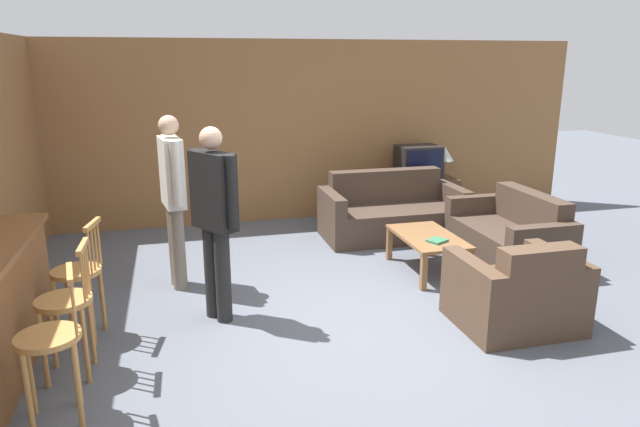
{
  "coord_description": "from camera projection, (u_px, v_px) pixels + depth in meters",
  "views": [
    {
      "loc": [
        -1.45,
        -4.42,
        2.33
      ],
      "look_at": [
        -0.09,
        0.85,
        0.85
      ],
      "focal_mm": 32.0,
      "sensor_mm": 36.0,
      "label": 1
    }
  ],
  "objects": [
    {
      "name": "armchair_near",
      "position": [
        517.0,
        295.0,
        5.06
      ],
      "size": [
        1.02,
        0.86,
        0.84
      ],
      "color": "#4C3828",
      "rests_on": "ground_plane"
    },
    {
      "name": "wall_back",
      "position": [
        276.0,
        132.0,
        8.25
      ],
      "size": [
        9.4,
        0.08,
        2.6
      ],
      "color": "olive",
      "rests_on": "ground_plane"
    },
    {
      "name": "tv",
      "position": [
        418.0,
        162.0,
        8.46
      ],
      "size": [
        0.61,
        0.47,
        0.5
      ],
      "color": "black",
      "rests_on": "tv_unit"
    },
    {
      "name": "tv_unit",
      "position": [
        416.0,
        198.0,
        8.6
      ],
      "size": [
        1.16,
        0.56,
        0.59
      ],
      "color": "#513823",
      "rests_on": "ground_plane"
    },
    {
      "name": "ground_plane",
      "position": [
        354.0,
        329.0,
        5.09
      ],
      "size": [
        24.0,
        24.0,
        0.0
      ],
      "primitive_type": "plane",
      "color": "#565B66"
    },
    {
      "name": "book_on_table",
      "position": [
        437.0,
        241.0,
        6.13
      ],
      "size": [
        0.25,
        0.23,
        0.03
      ],
      "color": "#33704C",
      "rests_on": "coffee_table"
    },
    {
      "name": "coffee_table",
      "position": [
        428.0,
        241.0,
        6.37
      ],
      "size": [
        0.61,
        1.06,
        0.43
      ],
      "color": "brown",
      "rests_on": "ground_plane"
    },
    {
      "name": "table_lamp",
      "position": [
        445.0,
        155.0,
        8.54
      ],
      "size": [
        0.26,
        0.26,
        0.47
      ],
      "color": "brown",
      "rests_on": "tv_unit"
    },
    {
      "name": "bar_chair_far",
      "position": [
        79.0,
        278.0,
        4.79
      ],
      "size": [
        0.48,
        0.48,
        1.04
      ],
      "color": "#B77F42",
      "rests_on": "ground_plane"
    },
    {
      "name": "bar_chair_near",
      "position": [
        52.0,
        346.0,
        3.67
      ],
      "size": [
        0.47,
        0.47,
        1.04
      ],
      "color": "#B77F42",
      "rests_on": "ground_plane"
    },
    {
      "name": "couch_far",
      "position": [
        392.0,
        214.0,
        7.7
      ],
      "size": [
        1.88,
        0.91,
        0.86
      ],
      "color": "#423328",
      "rests_on": "ground_plane"
    },
    {
      "name": "person_by_counter",
      "position": [
        214.0,
        214.0,
        5.05
      ],
      "size": [
        0.4,
        0.52,
        1.77
      ],
      "color": "black",
      "rests_on": "ground_plane"
    },
    {
      "name": "person_by_window",
      "position": [
        173.0,
        192.0,
        5.79
      ],
      "size": [
        0.26,
        0.6,
        1.8
      ],
      "color": "#756B5B",
      "rests_on": "ground_plane"
    },
    {
      "name": "loveseat_right",
      "position": [
        510.0,
        237.0,
        6.73
      ],
      "size": [
        0.83,
        1.55,
        0.82
      ],
      "color": "#423328",
      "rests_on": "ground_plane"
    },
    {
      "name": "bar_chair_mid",
      "position": [
        67.0,
        308.0,
        4.21
      ],
      "size": [
        0.42,
        0.42,
        1.04
      ],
      "color": "#B77F42",
      "rests_on": "ground_plane"
    }
  ]
}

